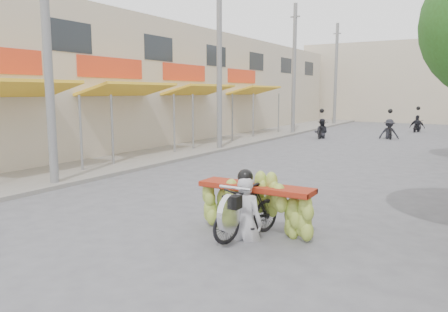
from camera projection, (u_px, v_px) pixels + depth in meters
ground at (122, 257)px, 7.05m from camera, size 120.00×120.00×0.00m
sidewalk_left at (223, 141)px, 23.34m from camera, size 4.00×60.00×0.12m
shophouse_row_left at (137, 86)px, 24.54m from camera, size 9.77×40.00×6.00m
far_building at (421, 82)px, 38.94m from camera, size 20.00×6.00×7.00m
utility_pole_near at (47, 40)px, 11.73m from camera, size 0.60×0.24×8.00m
utility_pole_mid at (219, 61)px, 19.40m from camera, size 0.60×0.24×8.00m
utility_pole_far at (294, 70)px, 27.08m from camera, size 0.60×0.24×8.00m
utility_pole_back at (336, 74)px, 34.75m from camera, size 0.60×0.24×8.00m
banana_motorbike at (250, 198)px, 7.97m from camera, size 2.20×1.86×2.17m
bg_motorbike_a at (321, 125)px, 25.09m from camera, size 0.85×1.71×1.95m
bg_motorbike_b at (390, 124)px, 24.67m from camera, size 1.18×1.73×1.95m
bg_motorbike_c at (418, 119)px, 28.95m from camera, size 1.05×1.46×1.95m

